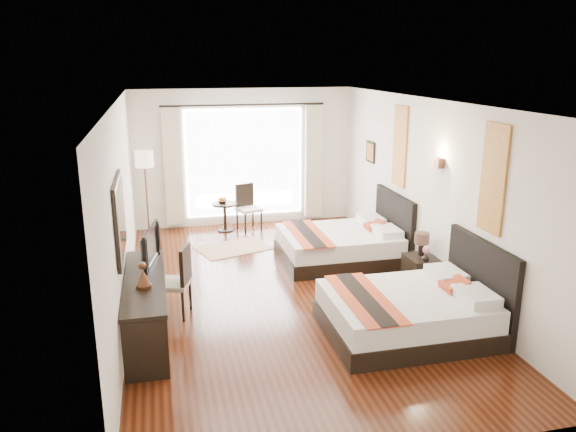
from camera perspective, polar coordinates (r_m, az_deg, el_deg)
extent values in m
cube|color=black|center=(8.48, -0.29, -7.71)|extent=(4.50, 7.50, 0.01)
cube|color=white|center=(7.80, -0.32, 11.50)|extent=(4.50, 7.50, 0.02)
cube|color=silver|center=(8.79, 14.12, 2.32)|extent=(0.01, 7.50, 2.80)
cube|color=silver|center=(7.85, -16.50, 0.57)|extent=(0.01, 7.50, 2.80)
cube|color=silver|center=(11.63, -4.47, 5.92)|extent=(4.50, 0.01, 2.80)
cube|color=silver|center=(4.65, 10.26, -9.50)|extent=(4.50, 0.01, 2.80)
cube|color=white|center=(11.63, -4.45, 5.42)|extent=(2.40, 0.02, 2.20)
cube|color=white|center=(11.57, -4.41, 5.37)|extent=(2.30, 0.02, 2.10)
cube|color=beige|center=(11.41, -11.61, 4.85)|extent=(0.35, 0.14, 2.35)
cube|color=beige|center=(11.84, 2.60, 5.54)|extent=(0.35, 0.14, 2.35)
cube|color=maroon|center=(7.29, 20.14, 3.57)|extent=(0.03, 0.50, 1.35)
cube|color=maroon|center=(9.65, 11.30, 6.97)|extent=(0.03, 0.50, 1.35)
cube|color=#4B2C1B|center=(8.36, 15.10, 5.23)|extent=(0.10, 0.14, 0.14)
cube|color=black|center=(6.90, -16.74, -0.18)|extent=(0.04, 1.25, 0.95)
cube|color=white|center=(6.90, -16.54, -0.17)|extent=(0.01, 1.12, 0.82)
cube|color=black|center=(7.37, 11.74, -10.74)|extent=(1.98, 1.54, 0.24)
cube|color=silver|center=(7.25, 11.86, -8.86)|extent=(1.92, 1.50, 0.29)
cube|color=black|center=(7.65, 18.99, -6.51)|extent=(0.08, 1.54, 1.16)
cube|color=#A73C1A|center=(6.99, 7.75, -8.27)|extent=(0.53, 1.60, 0.02)
cube|color=black|center=(9.72, 5.09, -3.87)|extent=(1.95, 1.52, 0.24)
cube|color=silver|center=(9.63, 5.13, -2.41)|extent=(1.89, 1.48, 0.28)
cube|color=black|center=(9.93, 10.72, -0.92)|extent=(0.08, 1.52, 1.14)
cube|color=#A73C1A|center=(9.43, 2.00, -1.78)|extent=(0.52, 1.58, 0.02)
cube|color=black|center=(8.73, 13.34, -5.62)|extent=(0.42, 0.52, 0.50)
cylinder|color=black|center=(8.70, 13.38, -3.31)|extent=(0.09, 0.09, 0.19)
cylinder|color=#3B261C|center=(8.64, 13.46, -2.20)|extent=(0.22, 0.22, 0.17)
imported|color=black|center=(8.47, 13.82, -4.11)|extent=(0.14, 0.14, 0.12)
cube|color=black|center=(7.29, -14.19, -8.97)|extent=(0.50, 2.20, 0.76)
imported|color=black|center=(7.58, -14.32, -2.96)|extent=(0.29, 0.86, 0.49)
cube|color=beige|center=(7.73, -11.73, -6.72)|extent=(0.58, 0.58, 0.06)
cube|color=black|center=(7.58, -10.37, -4.88)|extent=(0.18, 0.42, 0.51)
cylinder|color=black|center=(11.28, -13.88, -2.04)|extent=(0.26, 0.26, 0.03)
cylinder|color=#4B2C1B|center=(11.09, -14.13, 1.56)|extent=(0.03, 0.03, 1.44)
cylinder|color=beige|center=(10.93, -14.41, 5.64)|extent=(0.34, 0.34, 0.30)
cylinder|color=black|center=(11.36, -6.42, -0.10)|extent=(0.50, 0.50, 0.58)
imported|color=#402D16|center=(11.30, -6.69, 1.46)|extent=(0.24, 0.24, 0.05)
cube|color=beige|center=(11.36, -3.98, 0.69)|extent=(0.54, 0.54, 0.06)
cube|color=black|center=(11.46, -4.45, 2.14)|extent=(0.40, 0.17, 0.48)
cube|color=tan|center=(10.38, -5.56, -3.26)|extent=(1.47, 1.21, 0.01)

